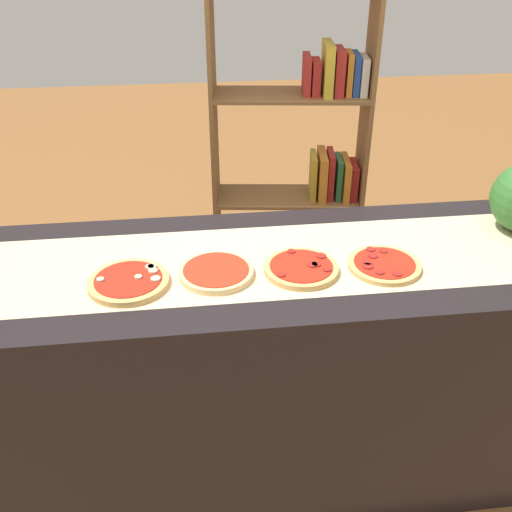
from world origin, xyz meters
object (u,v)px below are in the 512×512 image
(bookshelf, at_px, (307,155))
(pizza_plain_1, at_px, (216,272))
(pizza_pepperoni_2, at_px, (301,268))
(pizza_mushroom_0, at_px, (129,282))
(pizza_pepperoni_3, at_px, (384,265))

(bookshelf, bearing_deg, pizza_plain_1, -113.13)
(pizza_pepperoni_2, height_order, bookshelf, bookshelf)
(pizza_plain_1, bearing_deg, bookshelf, 66.87)
(pizza_mushroom_0, distance_m, bookshelf, 1.56)
(pizza_pepperoni_2, height_order, pizza_pepperoni_3, pizza_pepperoni_2)
(pizza_plain_1, relative_size, bookshelf, 0.14)
(pizza_pepperoni_2, relative_size, pizza_pepperoni_3, 1.01)
(pizza_pepperoni_3, relative_size, bookshelf, 0.14)
(pizza_mushroom_0, xyz_separation_m, pizza_pepperoni_2, (0.54, 0.01, -0.00))
(pizza_pepperoni_3, bearing_deg, bookshelf, 89.19)
(pizza_pepperoni_2, bearing_deg, pizza_plain_1, 178.30)
(pizza_mushroom_0, height_order, bookshelf, bookshelf)
(pizza_mushroom_0, height_order, pizza_plain_1, pizza_mushroom_0)
(pizza_mushroom_0, bearing_deg, pizza_plain_1, 4.35)
(pizza_plain_1, relative_size, pizza_pepperoni_3, 1.00)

